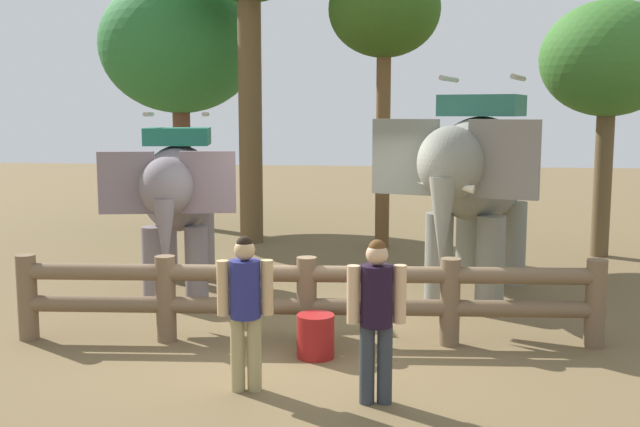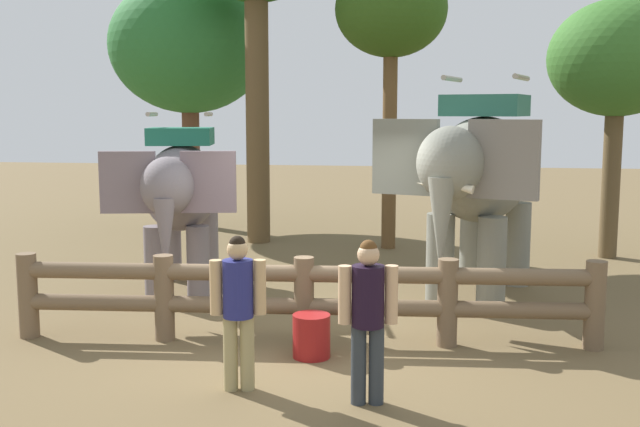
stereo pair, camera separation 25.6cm
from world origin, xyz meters
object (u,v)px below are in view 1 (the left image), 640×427
(tree_far_left, at_px, (180,47))
(tree_back_center, at_px, (384,14))
(elephant_center, at_px, (477,174))
(tourist_woman_in_black, at_px, (245,302))
(log_fence, at_px, (307,294))
(elephant_near_left, at_px, (178,193))
(feed_bucket, at_px, (316,336))
(tourist_man_in_blue, at_px, (376,310))
(tree_far_right, at_px, (609,61))

(tree_far_left, height_order, tree_back_center, tree_far_left)
(elephant_center, height_order, tourist_woman_in_black, elephant_center)
(log_fence, distance_m, tree_far_left, 10.49)
(elephant_near_left, distance_m, tourist_woman_in_black, 4.35)
(tree_back_center, relative_size, feed_bucket, 11.52)
(tourist_woman_in_black, bearing_deg, elephant_center, 58.38)
(tourist_man_in_blue, xyz_separation_m, tree_back_center, (-0.28, 8.31, 3.75))
(feed_bucket, bearing_deg, log_fence, 108.54)
(tree_far_left, distance_m, feed_bucket, 11.12)
(elephant_center, height_order, feed_bucket, elephant_center)
(tree_back_center, xyz_separation_m, tree_far_right, (4.21, -0.38, -0.97))
(tree_far_left, relative_size, feed_bucket, 11.95)
(elephant_near_left, bearing_deg, log_fence, -44.43)
(tourist_woman_in_black, height_order, tree_back_center, tree_back_center)
(elephant_center, bearing_deg, feed_bucket, -123.28)
(elephant_near_left, bearing_deg, tree_far_right, 28.70)
(feed_bucket, bearing_deg, elephant_near_left, 131.73)
(log_fence, distance_m, tree_far_right, 8.41)
(elephant_near_left, distance_m, tourist_man_in_blue, 5.18)
(elephant_near_left, bearing_deg, feed_bucket, -48.27)
(log_fence, distance_m, elephant_center, 3.56)
(elephant_center, xyz_separation_m, tourist_woman_in_black, (-2.56, -4.15, -0.95))
(tourist_man_in_blue, bearing_deg, tree_far_left, 116.00)
(elephant_near_left, bearing_deg, tree_back_center, 55.70)
(elephant_center, distance_m, tree_far_right, 4.86)
(tree_back_center, bearing_deg, tree_far_left, 154.64)
(elephant_center, xyz_separation_m, tree_far_left, (-6.44, 6.31, 2.44))
(elephant_center, xyz_separation_m, tree_back_center, (-1.54, 3.99, 2.82))
(tourist_woman_in_black, xyz_separation_m, tourist_man_in_blue, (1.30, -0.17, 0.01))
(tree_back_center, bearing_deg, tree_far_right, -5.12)
(tourist_woman_in_black, xyz_separation_m, tree_far_left, (-3.89, 10.47, 3.39))
(tree_far_right, bearing_deg, tree_back_center, 174.88)
(tourist_man_in_blue, height_order, tree_back_center, tree_back_center)
(elephant_near_left, relative_size, tree_far_left, 0.56)
(elephant_near_left, distance_m, feed_bucket, 3.91)
(elephant_near_left, relative_size, tree_far_right, 0.68)
(tourist_woman_in_black, relative_size, tree_far_right, 0.32)
(elephant_near_left, relative_size, tourist_man_in_blue, 2.07)
(tree_far_right, bearing_deg, elephant_near_left, -151.30)
(elephant_center, relative_size, tourist_woman_in_black, 2.51)
(elephant_near_left, bearing_deg, tourist_man_in_blue, -51.54)
(tourist_woman_in_black, distance_m, tree_far_left, 11.67)
(tree_far_left, bearing_deg, log_fence, -64.23)
(tourist_man_in_blue, distance_m, tree_far_right, 9.28)
(elephant_near_left, xyz_separation_m, tree_back_center, (2.92, 4.28, 3.12))
(feed_bucket, bearing_deg, elephant_center, 56.72)
(tree_far_left, bearing_deg, feed_bucket, -64.61)
(elephant_center, distance_m, tourist_man_in_blue, 4.60)
(log_fence, height_order, tree_far_left, tree_far_left)
(tourist_woman_in_black, bearing_deg, feed_bucket, 63.27)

